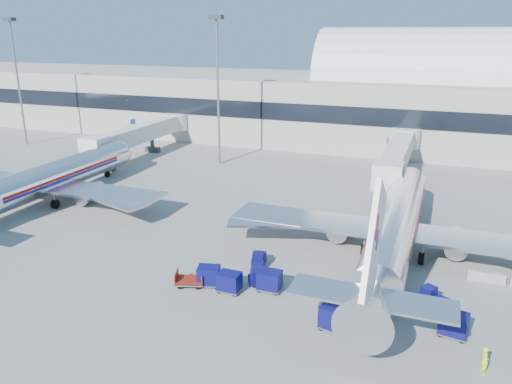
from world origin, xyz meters
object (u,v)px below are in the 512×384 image
at_px(barrier_near, 486,277).
at_px(cart_train_a, 270,280).
at_px(cart_train_b, 229,282).
at_px(tug_lead, 260,277).
at_px(tug_right, 433,298).
at_px(airliner_main, 395,227).
at_px(ramp_worker, 485,361).
at_px(mast_far_west, 15,63).
at_px(jetbridge_mid, 144,132).
at_px(cart_train_c, 209,276).
at_px(cart_solo_near, 335,317).
at_px(cart_solo_far, 454,324).
at_px(mast_west, 218,69).
at_px(tug_left, 259,258).
at_px(cart_open_red, 190,281).
at_px(jetbridge_near, 399,153).
at_px(airliner_mid, 42,181).

xyz_separation_m(barrier_near, cart_train_a, (-16.69, -8.07, 0.47)).
bearing_deg(cart_train_b, barrier_near, 26.00).
distance_m(tug_lead, tug_right, 13.76).
relative_size(airliner_main, ramp_worker, 20.07).
bearing_deg(mast_far_west, tug_right, -24.66).
xyz_separation_m(jetbridge_mid, cart_train_b, (32.70, -38.22, -3.04)).
distance_m(jetbridge_mid, ramp_worker, 66.57).
height_order(barrier_near, cart_train_c, cart_train_c).
distance_m(cart_train_a, cart_solo_near, 7.20).
bearing_deg(cart_solo_far, tug_lead, -178.92).
bearing_deg(mast_west, tug_lead, -60.19).
xyz_separation_m(jetbridge_mid, tug_right, (48.32, -34.74, -3.22)).
height_order(tug_left, ramp_worker, ramp_worker).
relative_size(jetbridge_mid, cart_train_c, 12.25).
bearing_deg(cart_train_b, cart_open_red, -175.31).
distance_m(cart_train_c, cart_solo_far, 19.12).
relative_size(tug_left, cart_solo_near, 1.02).
distance_m(mast_west, cart_train_b, 43.91).
xyz_separation_m(cart_train_c, cart_open_red, (-1.44, -0.60, -0.46)).
distance_m(tug_lead, cart_train_b, 2.87).
relative_size(cart_train_a, cart_train_b, 1.04).
relative_size(airliner_main, jetbridge_near, 1.35).
relative_size(cart_solo_near, cart_solo_far, 1.08).
distance_m(airliner_main, mast_far_west, 75.44).
relative_size(tug_lead, ramp_worker, 1.24).
distance_m(jetbridge_mid, tug_left, 46.82).
bearing_deg(mast_far_west, cart_train_a, -30.47).
xyz_separation_m(jetbridge_near, tug_left, (-8.78, -32.83, -3.27)).
distance_m(airliner_mid, jetbridge_mid, 26.43).
bearing_deg(airliner_main, cart_train_b, -134.46).
bearing_deg(cart_open_red, cart_train_a, -5.16).
distance_m(tug_right, cart_train_c, 17.91).
height_order(tug_lead, ramp_worker, ramp_worker).
relative_size(jetbridge_mid, tug_left, 11.45).
bearing_deg(cart_solo_far, cart_train_c, -171.97).
bearing_deg(tug_lead, ramp_worker, -56.60).
height_order(tug_left, cart_train_b, cart_train_b).
distance_m(airliner_mid, ramp_worker, 51.67).
bearing_deg(cart_solo_far, tug_left, 171.04).
distance_m(jetbridge_mid, cart_train_b, 50.40).
height_order(barrier_near, cart_train_b, cart_train_b).
xyz_separation_m(mast_west, cart_train_c, (16.28, -37.07, -13.89)).
relative_size(mast_west, cart_train_c, 10.07).
height_order(tug_right, cart_train_c, cart_train_c).
bearing_deg(jetbridge_mid, cart_train_b, -49.45).
bearing_deg(mast_west, cart_solo_near, -55.28).
height_order(tug_lead, cart_solo_far, cart_solo_far).
xyz_separation_m(mast_west, cart_train_b, (18.30, -37.41, -13.90)).
height_order(tug_right, cart_train_a, cart_train_a).
bearing_deg(mast_far_west, barrier_near, -19.75).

